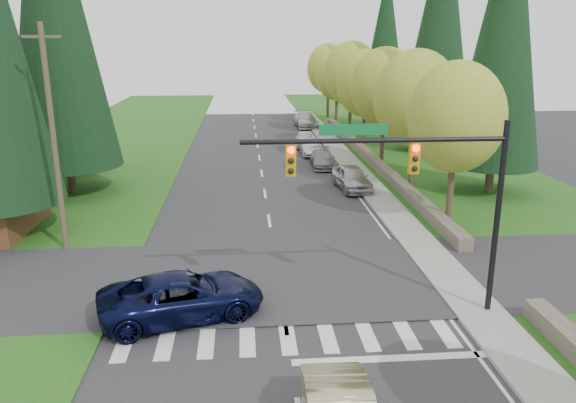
{
  "coord_description": "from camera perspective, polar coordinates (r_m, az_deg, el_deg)",
  "views": [
    {
      "loc": [
        -1.3,
        -12.87,
        9.3
      ],
      "look_at": [
        0.52,
        9.46,
        2.8
      ],
      "focal_mm": 35.0,
      "sensor_mm": 36.0,
      "label": 1
    }
  ],
  "objects": [
    {
      "name": "ground",
      "position": [
        15.94,
        0.95,
        -19.53
      ],
      "size": [
        120.0,
        120.0,
        0.0
      ],
      "primitive_type": "plane",
      "color": "#28282B",
      "rests_on": "ground"
    },
    {
      "name": "grass_east",
      "position": [
        37.03,
        18.24,
        0.85
      ],
      "size": [
        14.0,
        110.0,
        0.06
      ],
      "primitive_type": "cube",
      "color": "#275015",
      "rests_on": "ground"
    },
    {
      "name": "grass_west",
      "position": [
        36.11,
        -23.37,
        -0.06
      ],
      "size": [
        14.0,
        110.0,
        0.06
      ],
      "primitive_type": "cube",
      "color": "#275015",
      "rests_on": "ground"
    },
    {
      "name": "cross_street",
      "position": [
        22.89,
        -1.0,
        -7.8
      ],
      "size": [
        120.0,
        8.0,
        0.1
      ],
      "primitive_type": "cube",
      "color": "#28282B",
      "rests_on": "ground"
    },
    {
      "name": "sidewalk_east",
      "position": [
        37.0,
        8.32,
        1.55
      ],
      "size": [
        1.8,
        80.0,
        0.13
      ],
      "primitive_type": "cube",
      "color": "gray",
      "rests_on": "ground"
    },
    {
      "name": "curb_east",
      "position": [
        36.82,
        7.03,
        1.53
      ],
      "size": [
        0.2,
        80.0,
        0.13
      ],
      "primitive_type": "cube",
      "color": "gray",
      "rests_on": "ground"
    },
    {
      "name": "stone_wall_north",
      "position": [
        44.9,
        8.21,
        4.52
      ],
      "size": [
        0.7,
        40.0,
        0.7
      ],
      "primitive_type": "cube",
      "color": "#4C4438",
      "rests_on": "ground"
    },
    {
      "name": "traffic_signal",
      "position": [
        18.77,
        13.07,
        2.46
      ],
      "size": [
        8.7,
        0.37,
        6.8
      ],
      "color": "black",
      "rests_on": "ground"
    },
    {
      "name": "utility_pole",
      "position": [
        26.52,
        -22.72,
        5.91
      ],
      "size": [
        1.6,
        0.24,
        10.0
      ],
      "color": "#473828",
      "rests_on": "ground"
    },
    {
      "name": "decid_tree_0",
      "position": [
        29.09,
        16.73,
        8.19
      ],
      "size": [
        4.8,
        4.8,
        8.37
      ],
      "color": "#38281C",
      "rests_on": "ground"
    },
    {
      "name": "decid_tree_1",
      "position": [
        35.66,
        12.87,
        10.15
      ],
      "size": [
        5.2,
        5.2,
        8.8
      ],
      "color": "#38281C",
      "rests_on": "ground"
    },
    {
      "name": "decid_tree_2",
      "position": [
        42.31,
        9.79,
        11.38
      ],
      "size": [
        5.0,
        5.0,
        8.82
      ],
      "color": "#38281C",
      "rests_on": "ground"
    },
    {
      "name": "decid_tree_3",
      "position": [
        49.14,
        7.87,
        11.79
      ],
      "size": [
        5.0,
        5.0,
        8.55
      ],
      "color": "#38281C",
      "rests_on": "ground"
    },
    {
      "name": "decid_tree_4",
      "position": [
        55.98,
        6.44,
        12.77
      ],
      "size": [
        5.4,
        5.4,
        9.18
      ],
      "color": "#38281C",
      "rests_on": "ground"
    },
    {
      "name": "decid_tree_5",
      "position": [
        62.85,
        5.01,
        12.69
      ],
      "size": [
        4.8,
        4.8,
        8.3
      ],
      "color": "#38281C",
      "rests_on": "ground"
    },
    {
      "name": "decid_tree_6",
      "position": [
        69.75,
        4.13,
        13.32
      ],
      "size": [
        5.2,
        5.2,
        8.86
      ],
      "color": "#38281C",
      "rests_on": "ground"
    },
    {
      "name": "conifer_w_c",
      "position": [
        36.53,
        -22.86,
        18.12
      ],
      "size": [
        6.46,
        6.46,
        20.8
      ],
      "color": "#38281C",
      "rests_on": "ground"
    },
    {
      "name": "conifer_w_e",
      "position": [
        42.81,
        -22.87,
        16.3
      ],
      "size": [
        5.78,
        5.78,
        18.8
      ],
      "color": "#38281C",
      "rests_on": "ground"
    },
    {
      "name": "conifer_e_a",
      "position": [
        36.26,
        21.16,
        15.92
      ],
      "size": [
        5.44,
        5.44,
        17.8
      ],
      "color": "#38281C",
      "rests_on": "ground"
    },
    {
      "name": "conifer_e_b",
      "position": [
        49.65,
        15.24,
        17.37
      ],
      "size": [
        6.12,
        6.12,
        19.8
      ],
      "color": "#38281C",
      "rests_on": "ground"
    },
    {
      "name": "conifer_e_c",
      "position": [
        62.77,
        9.85,
        15.95
      ],
      "size": [
        5.1,
        5.1,
        16.8
      ],
      "color": "#38281C",
      "rests_on": "ground"
    },
    {
      "name": "suv_navy",
      "position": [
        19.92,
        -10.7,
        -9.44
      ],
      "size": [
        6.14,
        4.1,
        1.56
      ],
      "primitive_type": "imported",
      "rotation": [
        0.0,
        0.0,
        1.86
      ],
      "color": "black",
      "rests_on": "ground"
    },
    {
      "name": "parked_car_a",
      "position": [
        36.12,
        6.51,
        2.41
      ],
      "size": [
        2.26,
        4.65,
        1.53
      ],
      "primitive_type": "imported",
      "rotation": [
        0.0,
        0.0,
        0.1
      ],
      "color": "#ACABB0",
      "rests_on": "ground"
    },
    {
      "name": "parked_car_b",
      "position": [
        42.39,
        3.58,
        4.34
      ],
      "size": [
        1.86,
        4.32,
        1.24
      ],
      "primitive_type": "imported",
      "rotation": [
        0.0,
        0.0,
        -0.03
      ],
      "color": "gray",
      "rests_on": "ground"
    },
    {
      "name": "parked_car_c",
      "position": [
        46.83,
        2.19,
        5.51
      ],
      "size": [
        1.37,
        3.88,
        1.28
      ],
      "primitive_type": "imported",
      "rotation": [
        0.0,
        0.0,
        0.0
      ],
      "color": "#BBBBC0",
      "rests_on": "ground"
    },
    {
      "name": "parked_car_d",
      "position": [
        50.56,
        1.68,
        6.36
      ],
      "size": [
        2.12,
        4.16,
        1.36
      ],
      "primitive_type": "imported",
      "rotation": [
        0.0,
        0.0,
        -0.13
      ],
      "color": "silver",
      "rests_on": "ground"
    },
    {
      "name": "parked_car_e",
      "position": [
        61.92,
        1.82,
        8.27
      ],
      "size": [
        2.46,
        5.52,
        1.57
      ],
      "primitive_type": "imported",
      "rotation": [
        0.0,
        0.0,
        0.05
      ],
      "color": "#B2B2B7",
      "rests_on": "ground"
    }
  ]
}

